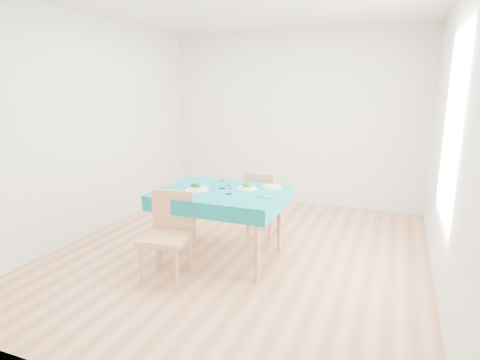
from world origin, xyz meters
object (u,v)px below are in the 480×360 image
at_px(bowl_far, 247,186).
at_px(chair_far, 264,200).
at_px(chair_near, 165,226).
at_px(bowl_near, 197,187).
at_px(table, 221,224).
at_px(side_plate, 272,187).

bearing_deg(bowl_far, chair_far, 91.11).
relative_size(chair_near, bowl_near, 4.28).
relative_size(table, chair_near, 1.22).
relative_size(table, chair_far, 1.41).
height_order(table, side_plate, side_plate).
xyz_separation_m(table, chair_far, (0.23, 0.78, 0.09)).
relative_size(chair_far, bowl_far, 4.06).
bearing_deg(bowl_far, chair_near, -122.01).
relative_size(chair_near, bowl_far, 4.71).
bearing_deg(bowl_far, table, -146.90).
distance_m(chair_near, bowl_near, 0.65).
xyz_separation_m(table, chair_near, (-0.28, -0.68, 0.16)).
relative_size(chair_near, side_plate, 4.95).
xyz_separation_m(table, bowl_near, (-0.25, -0.08, 0.42)).
height_order(bowl_far, side_plate, bowl_far).
bearing_deg(chair_far, table, 76.23).
relative_size(chair_far, bowl_near, 3.69).
bearing_deg(side_plate, chair_far, 119.08).
bearing_deg(chair_near, chair_far, 63.31).
height_order(chair_near, bowl_near, chair_near).
bearing_deg(chair_far, side_plate, 121.54).
height_order(table, bowl_near, bowl_near).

